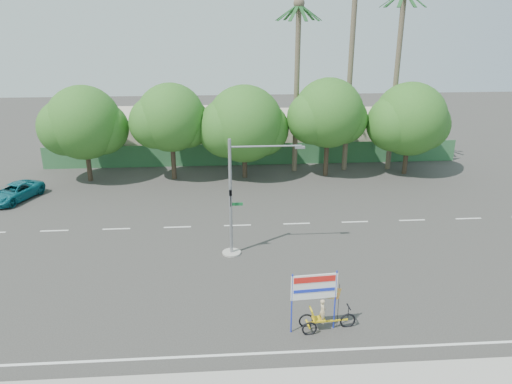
{
  "coord_description": "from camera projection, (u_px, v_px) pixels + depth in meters",
  "views": [
    {
      "loc": [
        -2.94,
        -22.51,
        13.84
      ],
      "look_at": [
        -0.97,
        4.97,
        3.5
      ],
      "focal_mm": 35.0,
      "sensor_mm": 36.0,
      "label": 1
    }
  ],
  "objects": [
    {
      "name": "tree_center",
      "position": [
        244.0,
        126.0,
        41.25
      ],
      "size": [
        7.62,
        6.4,
        7.85
      ],
      "color": "#473828",
      "rests_on": "ground"
    },
    {
      "name": "trike_billboard",
      "position": [
        320.0,
        307.0,
        22.27
      ],
      "size": [
        3.07,
        0.77,
        3.02
      ],
      "rotation": [
        0.0,
        0.0,
        0.08
      ],
      "color": "black",
      "rests_on": "ground"
    },
    {
      "name": "tree_left",
      "position": [
        170.0,
        120.0,
        40.64
      ],
      "size": [
        6.66,
        5.6,
        8.07
      ],
      "color": "#473828",
      "rests_on": "ground"
    },
    {
      "name": "palm_mid",
      "position": [
        398.0,
        62.0,
        41.79
      ],
      "size": [
        3.73,
        3.79,
        15.45
      ],
      "color": "#70604C",
      "rests_on": "ground"
    },
    {
      "name": "ground",
      "position": [
        281.0,
        287.0,
        26.08
      ],
      "size": [
        120.0,
        120.0,
        0.0
      ],
      "primitive_type": "plane",
      "color": "#33302D",
      "rests_on": "ground"
    },
    {
      "name": "traffic_signal",
      "position": [
        236.0,
        208.0,
        28.63
      ],
      "size": [
        4.72,
        1.1,
        7.0
      ],
      "color": "gray",
      "rests_on": "ground"
    },
    {
      "name": "building_right",
      "position": [
        330.0,
        133.0,
        50.26
      ],
      "size": [
        14.0,
        8.0,
        3.6
      ],
      "primitive_type": "cube",
      "color": "beige",
      "rests_on": "ground"
    },
    {
      "name": "tree_right",
      "position": [
        328.0,
        116.0,
        41.45
      ],
      "size": [
        6.9,
        5.8,
        8.36
      ],
      "color": "#473828",
      "rests_on": "ground"
    },
    {
      "name": "tree_far_left",
      "position": [
        83.0,
        125.0,
        40.28
      ],
      "size": [
        7.14,
        6.0,
        7.96
      ],
      "color": "#473828",
      "rests_on": "ground"
    },
    {
      "name": "building_left",
      "position": [
        149.0,
        134.0,
        48.99
      ],
      "size": [
        12.0,
        8.0,
        4.0
      ],
      "primitive_type": "cube",
      "color": "beige",
      "rests_on": "ground"
    },
    {
      "name": "palm_tall",
      "position": [
        352.0,
        49.0,
        41.15
      ],
      "size": [
        3.73,
        3.79,
        17.45
      ],
      "color": "#70604C",
      "rests_on": "ground"
    },
    {
      "name": "tree_far_right",
      "position": [
        409.0,
        121.0,
        42.12
      ],
      "size": [
        7.38,
        6.2,
        7.94
      ],
      "color": "#473828",
      "rests_on": "ground"
    },
    {
      "name": "palm_short",
      "position": [
        297.0,
        69.0,
        41.41
      ],
      "size": [
        3.73,
        3.79,
        14.45
      ],
      "color": "#70604C",
      "rests_on": "ground"
    },
    {
      "name": "fence",
      "position": [
        254.0,
        154.0,
        45.81
      ],
      "size": [
        38.0,
        0.08,
        2.0
      ],
      "primitive_type": "cube",
      "color": "#336B3D",
      "rests_on": "ground"
    },
    {
      "name": "pickup_truck",
      "position": [
        15.0,
        192.0,
        37.56
      ],
      "size": [
        3.76,
        5.03,
        1.27
      ],
      "primitive_type": "imported",
      "rotation": [
        0.0,
        0.0,
        -0.41
      ],
      "color": "#106371",
      "rests_on": "ground"
    }
  ]
}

